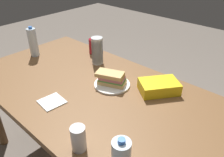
# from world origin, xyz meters

# --- Properties ---
(dining_table) EXTENTS (1.68, 0.93, 0.73)m
(dining_table) POSITION_xyz_m (0.00, 0.00, 0.65)
(dining_table) COLOR brown
(dining_table) RESTS_ON ground_plane
(paper_plate) EXTENTS (0.23, 0.23, 0.01)m
(paper_plate) POSITION_xyz_m (-0.09, -0.11, 0.74)
(paper_plate) COLOR white
(paper_plate) RESTS_ON dining_table
(sandwich) EXTENTS (0.20, 0.16, 0.08)m
(sandwich) POSITION_xyz_m (-0.08, -0.11, 0.79)
(sandwich) COLOR #DBB26B
(sandwich) RESTS_ON paper_plate
(soda_can_red) EXTENTS (0.07, 0.07, 0.12)m
(soda_can_red) POSITION_xyz_m (0.36, -0.37, 0.80)
(soda_can_red) COLOR maroon
(soda_can_red) RESTS_ON dining_table
(chip_bag) EXTENTS (0.26, 0.27, 0.07)m
(chip_bag) POSITION_xyz_m (-0.34, -0.25, 0.77)
(chip_bag) COLOR yellow
(chip_bag) RESTS_ON dining_table
(plastic_cup_stack) EXTENTS (0.08, 0.08, 0.20)m
(plastic_cup_stack) POSITION_xyz_m (0.20, -0.27, 0.84)
(plastic_cup_stack) COLOR silver
(plastic_cup_stack) RESTS_ON dining_table
(water_bottle_spare) EXTENTS (0.07, 0.07, 0.24)m
(water_bottle_spare) POSITION_xyz_m (0.68, -0.02, 0.85)
(water_bottle_spare) COLOR silver
(water_bottle_spare) RESTS_ON dining_table
(soda_can_silver) EXTENTS (0.07, 0.07, 0.12)m
(soda_can_silver) POSITION_xyz_m (-0.33, 0.37, 0.80)
(soda_can_silver) COLOR silver
(soda_can_silver) RESTS_ON dining_table
(paper_napkin) EXTENTS (0.14, 0.14, 0.01)m
(paper_napkin) POSITION_xyz_m (0.05, 0.25, 0.74)
(paper_napkin) COLOR white
(paper_napkin) RESTS_ON dining_table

